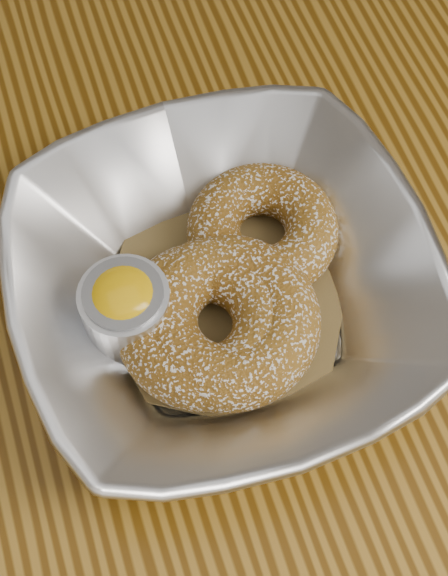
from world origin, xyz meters
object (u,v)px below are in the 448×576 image
object	(u,v)px
donut_back	(262,230)
donut_extra	(206,324)
serving_bowl	(224,288)
donut_front	(226,321)
ramekin	(126,308)
table	(150,497)

from	to	relation	value
donut_back	donut_extra	size ratio (longest dim) A/B	0.89
serving_bowl	donut_back	size ratio (longest dim) A/B	2.62
donut_front	ramekin	distance (m)	0.06
table	donut_front	world-z (taller)	donut_front
donut_extra	serving_bowl	bearing A→B (deg)	46.50
table	donut_back	distance (m)	0.20
serving_bowl	donut_front	size ratio (longest dim) A/B	2.23
serving_bowl	donut_extra	world-z (taller)	serving_bowl
donut_back	donut_front	bearing A→B (deg)	-128.17
donut_back	serving_bowl	bearing A→B (deg)	-137.88
donut_front	ramekin	xyz separation A→B (m)	(-0.05, 0.02, 0.01)
donut_back	donut_extra	world-z (taller)	donut_extra
donut_extra	ramekin	xyz separation A→B (m)	(-0.04, 0.02, 0.01)
donut_front	ramekin	size ratio (longest dim) A/B	2.10
serving_bowl	donut_back	world-z (taller)	serving_bowl
donut_front	donut_extra	size ratio (longest dim) A/B	1.05
donut_extra	table	bearing A→B (deg)	-137.69
donut_back	ramekin	xyz separation A→B (m)	(-0.09, -0.03, 0.01)
table	serving_bowl	bearing A→B (deg)	43.29
donut_extra	ramekin	size ratio (longest dim) A/B	2.00
table	donut_front	distance (m)	0.16
donut_back	ramekin	bearing A→B (deg)	-162.52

